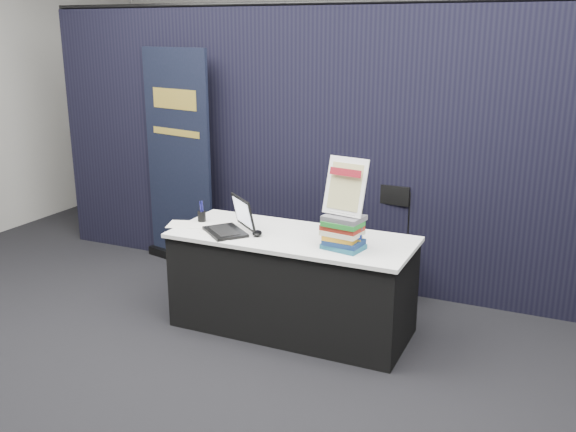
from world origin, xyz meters
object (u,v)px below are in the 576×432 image
Objects in this scene: display_table at (292,282)px; book_stack_tall at (343,233)px; book_stack_short at (347,235)px; pullup_banner at (179,171)px; info_sign at (345,187)px; stacking_chair at (379,238)px; laptop at (228,224)px.

display_table is 0.68m from book_stack_tall.
book_stack_tall is 0.06m from book_stack_short.
book_stack_tall is at bearing -13.88° from pullup_banner.
book_stack_short is at bearing -10.72° from display_table.
info_sign reaches higher than stacking_chair.
laptop is 1.51m from pullup_banner.
pullup_banner is 2.16× the size of stacking_chair.
laptop is at bearing -126.78° from stacking_chair.
info_sign is 0.43× the size of stacking_chair.
info_sign is 0.20× the size of pullup_banner.
book_stack_tall is (0.44, -0.14, 0.49)m from display_table.
pullup_banner reaches higher than stacking_chair.
info_sign is at bearing -129.03° from book_stack_short.
laptop is 1.89× the size of book_stack_short.
book_stack_tall is (0.92, -0.02, 0.06)m from laptop.
stacking_chair is (-0.04, 0.94, -0.31)m from book_stack_short.
book_stack_short is 0.35m from info_sign.
display_table is at bearing -110.17° from stacking_chair.
book_stack_short is 0.99m from stacking_chair.
laptop reaches higher than stacking_chair.
display_table is at bearing 176.76° from info_sign.
book_stack_short is at bearing -81.63° from stacking_chair.
display_table is 0.66m from book_stack_short.
laptop is 1.34m from stacking_chair.
stacking_chair is (0.42, 0.85, 0.15)m from display_table.
display_table is 4.43× the size of info_sign.
stacking_chair is (-0.03, 0.96, -0.65)m from info_sign.
info_sign is at bearing 90.00° from book_stack_tall.
laptop is at bearing -169.33° from info_sign.
book_stack_tall reaches higher than stacking_chair.
info_sign is 2.28m from pullup_banner.
pullup_banner is at bearing -175.47° from stacking_chair.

